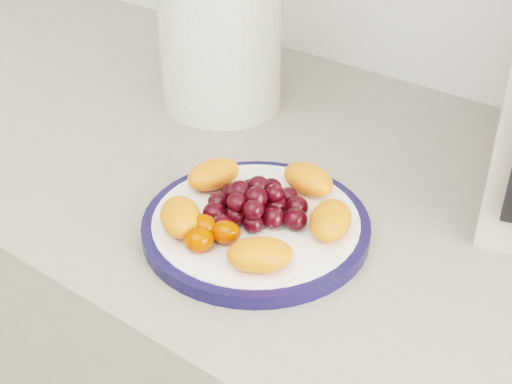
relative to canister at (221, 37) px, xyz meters
The scene contains 4 objects.
plate_rim 0.31m from the canister, 44.00° to the right, with size 0.23×0.23×0.01m, color #0F0F37.
plate_face 0.31m from the canister, 44.00° to the right, with size 0.21×0.21×0.02m, color white.
canister is the anchor object (origin of this frame).
fruit_plate 0.31m from the canister, 44.50° to the right, with size 0.20×0.20×0.04m.
Camera 1 is at (0.27, 0.61, 1.34)m, focal length 50.00 mm.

